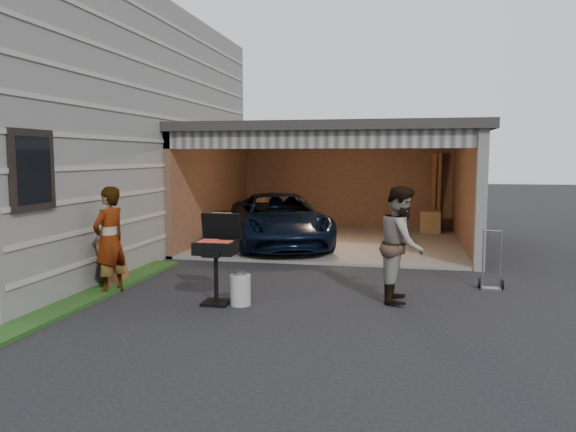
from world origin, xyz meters
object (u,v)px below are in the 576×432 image
object	(u,v)px
minivan	(278,222)
man	(402,244)
woman	(109,240)
plywood_panel	(113,261)
propane_tank	(240,290)
bbq_grill	(216,251)
hand_truck	(491,278)

from	to	relation	value
minivan	man	xyz separation A→B (m)	(2.91, -4.48, 0.25)
woman	plywood_panel	world-z (taller)	woman
woman	plywood_panel	bearing A→B (deg)	-140.44
plywood_panel	woman	bearing A→B (deg)	-65.35
woman	propane_tank	world-z (taller)	woman
minivan	propane_tank	distance (m)	5.26
plywood_panel	bbq_grill	bearing A→B (deg)	-20.47
plywood_panel	man	bearing A→B (deg)	-0.76
man	bbq_grill	size ratio (longest dim) A/B	1.31
woman	propane_tank	bearing A→B (deg)	98.01
man	bbq_grill	distance (m)	2.77
woman	hand_truck	distance (m)	6.24
propane_tank	plywood_panel	xyz separation A→B (m)	(-2.48, 0.79, 0.19)
man	propane_tank	size ratio (longest dim) A/B	3.84
minivan	hand_truck	world-z (taller)	minivan
minivan	bbq_grill	xyz separation A→B (m)	(0.24, -5.21, 0.17)
bbq_grill	woman	bearing A→B (deg)	171.92
propane_tank	hand_truck	xyz separation A→B (m)	(3.77, 1.81, -0.04)
man	plywood_panel	size ratio (longest dim) A/B	2.08
plywood_panel	propane_tank	bearing A→B (deg)	-17.76
woman	man	size ratio (longest dim) A/B	0.98
propane_tank	plywood_panel	distance (m)	2.61
bbq_grill	hand_truck	world-z (taller)	bbq_grill
bbq_grill	plywood_panel	size ratio (longest dim) A/B	1.59
hand_truck	plywood_panel	bearing A→B (deg)	-164.80
woman	plywood_panel	size ratio (longest dim) A/B	2.04
man	propane_tank	world-z (taller)	man
minivan	hand_truck	bearing A→B (deg)	-58.94
woman	plywood_panel	distance (m)	0.73
bbq_grill	propane_tank	xyz separation A→B (m)	(0.36, -0.00, -0.57)
man	plywood_panel	xyz separation A→B (m)	(-4.79, 0.06, -0.46)
woman	bbq_grill	bearing A→B (deg)	96.83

